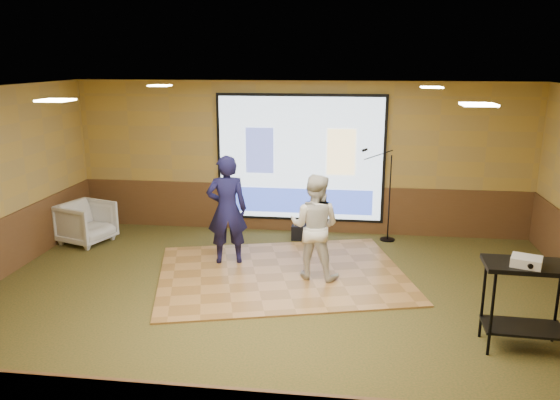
# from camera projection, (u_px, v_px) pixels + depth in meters

# --- Properties ---
(ground) EXTENTS (9.00, 9.00, 0.00)m
(ground) POSITION_uv_depth(u_px,v_px,m) (277.00, 305.00, 7.79)
(ground) COLOR #2A3618
(ground) RESTS_ON ground
(room_shell) EXTENTS (9.04, 7.04, 3.02)m
(room_shell) POSITION_uv_depth(u_px,v_px,m) (277.00, 160.00, 7.26)
(room_shell) COLOR #A58845
(room_shell) RESTS_ON ground
(wainscot_back) EXTENTS (9.00, 0.04, 0.95)m
(wainscot_back) POSITION_uv_depth(u_px,v_px,m) (300.00, 208.00, 11.01)
(wainscot_back) COLOR #55351C
(wainscot_back) RESTS_ON ground
(projector_screen) EXTENTS (3.32, 0.06, 2.52)m
(projector_screen) POSITION_uv_depth(u_px,v_px,m) (300.00, 160.00, 10.71)
(projector_screen) COLOR black
(projector_screen) RESTS_ON room_shell
(downlight_nw) EXTENTS (0.32, 0.32, 0.02)m
(downlight_nw) POSITION_uv_depth(u_px,v_px,m) (160.00, 86.00, 9.04)
(downlight_nw) COLOR #FFEEBF
(downlight_nw) RESTS_ON room_shell
(downlight_ne) EXTENTS (0.32, 0.32, 0.02)m
(downlight_ne) POSITION_uv_depth(u_px,v_px,m) (432.00, 87.00, 8.49)
(downlight_ne) COLOR #FFEEBF
(downlight_ne) RESTS_ON room_shell
(downlight_sw) EXTENTS (0.32, 0.32, 0.02)m
(downlight_sw) POSITION_uv_depth(u_px,v_px,m) (56.00, 100.00, 5.87)
(downlight_sw) COLOR #FFEEBF
(downlight_sw) RESTS_ON room_shell
(downlight_se) EXTENTS (0.32, 0.32, 0.02)m
(downlight_se) POSITION_uv_depth(u_px,v_px,m) (479.00, 105.00, 5.33)
(downlight_se) COLOR #FFEEBF
(downlight_se) RESTS_ON room_shell
(dance_floor) EXTENTS (4.56, 3.90, 0.03)m
(dance_floor) POSITION_uv_depth(u_px,v_px,m) (282.00, 274.00, 8.87)
(dance_floor) COLOR #A4723C
(dance_floor) RESTS_ON ground
(player_left) EXTENTS (0.76, 0.59, 1.85)m
(player_left) POSITION_uv_depth(u_px,v_px,m) (227.00, 210.00, 9.12)
(player_left) COLOR #15143F
(player_left) RESTS_ON dance_floor
(player_right) EXTENTS (0.93, 0.80, 1.67)m
(player_right) POSITION_uv_depth(u_px,v_px,m) (315.00, 227.00, 8.51)
(player_right) COLOR silver
(player_right) RESTS_ON dance_floor
(av_table) EXTENTS (1.04, 0.55, 1.09)m
(av_table) POSITION_uv_depth(u_px,v_px,m) (528.00, 288.00, 6.42)
(av_table) COLOR black
(av_table) RESTS_ON ground
(projector) EXTENTS (0.40, 0.37, 0.11)m
(projector) POSITION_uv_depth(u_px,v_px,m) (526.00, 261.00, 6.27)
(projector) COLOR silver
(projector) RESTS_ON av_table
(mic_stand) EXTENTS (0.70, 0.29, 1.79)m
(mic_stand) POSITION_uv_depth(u_px,v_px,m) (386.00, 215.00, 10.44)
(mic_stand) COLOR black
(mic_stand) RESTS_ON ground
(banquet_chair) EXTENTS (1.09, 1.07, 0.79)m
(banquet_chair) POSITION_uv_depth(u_px,v_px,m) (86.00, 223.00, 10.32)
(banquet_chair) COLOR gray
(banquet_chair) RESTS_ON ground
(duffel_bag) EXTENTS (0.46, 0.31, 0.28)m
(duffel_bag) POSITION_uv_depth(u_px,v_px,m) (304.00, 232.00, 10.58)
(duffel_bag) COLOR black
(duffel_bag) RESTS_ON ground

